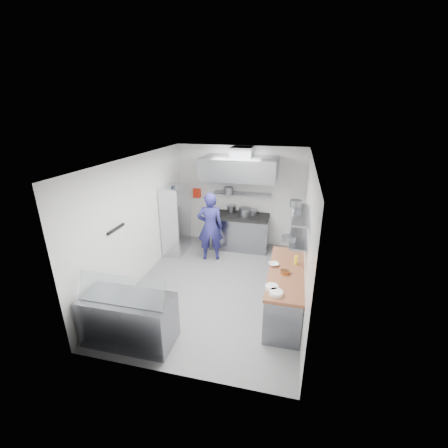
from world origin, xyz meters
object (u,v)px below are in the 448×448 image
(gas_range, at_px, (240,232))
(wire_rack, at_px, (176,220))
(chef, at_px, (210,227))
(display_case, at_px, (129,319))

(gas_range, relative_size, wire_rack, 0.86)
(gas_range, xyz_separation_m, wire_rack, (-1.63, -0.67, 0.48))
(chef, bearing_deg, gas_range, -139.80)
(gas_range, distance_m, wire_rack, 1.83)
(gas_range, distance_m, chef, 1.16)
(gas_range, xyz_separation_m, chef, (-0.61, -0.88, 0.45))
(chef, height_order, wire_rack, wire_rack)
(gas_range, relative_size, display_case, 1.07)
(wire_rack, xyz_separation_m, display_case, (0.53, -3.43, -0.50))
(gas_range, height_order, display_case, gas_range)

